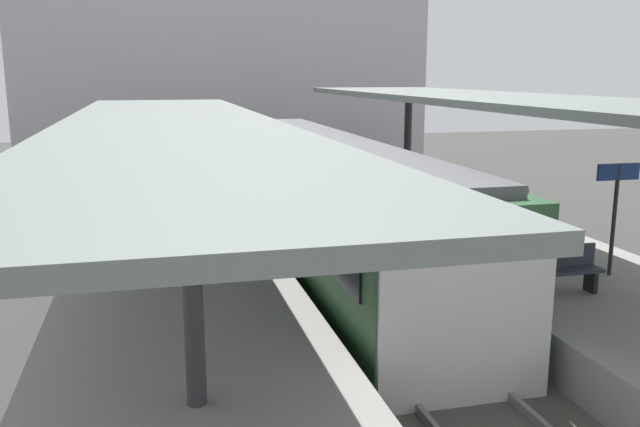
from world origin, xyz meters
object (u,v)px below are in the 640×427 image
platform_bench (563,268)px  litter_bin (504,206)px  passenger_near_bench (522,221)px  commuter_train (325,201)px  platform_sign (616,194)px

platform_bench → litter_bin: bearing=70.4°
platform_bench → passenger_near_bench: passenger_near_bench is taller
platform_bench → passenger_near_bench: bearing=77.5°
commuter_train → litter_bin: (4.93, -0.15, -0.33)m
platform_sign → passenger_near_bench: platform_sign is taller
platform_bench → platform_sign: (1.56, 0.74, 1.16)m
platform_bench → litter_bin: platform_bench is taller
platform_sign → litter_bin: size_ratio=2.76×
commuter_train → litter_bin: bearing=-1.7°
commuter_train → litter_bin: commuter_train is taller
passenger_near_bench → commuter_train: bearing=132.9°
platform_sign → passenger_near_bench: 2.01m
litter_bin → passenger_near_bench: bearing=-113.9°
commuter_train → platform_sign: commuter_train is taller
commuter_train → passenger_near_bench: size_ratio=10.04×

